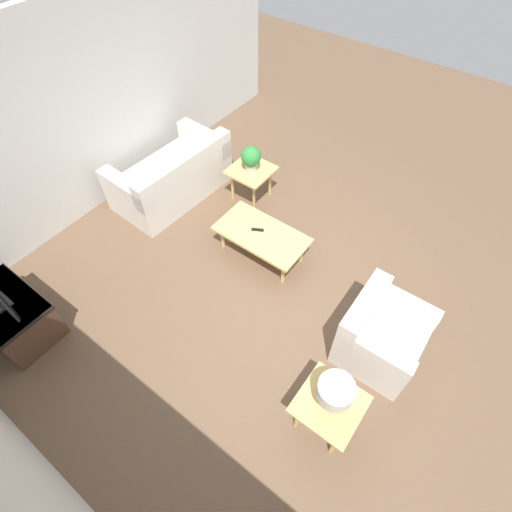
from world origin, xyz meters
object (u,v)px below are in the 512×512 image
at_px(coffee_table, 262,235).
at_px(side_table_plant, 251,173).
at_px(side_table_lamp, 329,406).
at_px(tv_stand_chest, 13,315).
at_px(armchair, 379,335).
at_px(potted_plant, 251,158).
at_px(table_lamp, 335,392).
at_px(sofa, 173,178).

distance_m(coffee_table, side_table_plant, 1.15).
height_order(side_table_plant, side_table_lamp, same).
bearing_deg(tv_stand_chest, armchair, -146.99).
distance_m(side_table_lamp, potted_plant, 3.43).
bearing_deg(tv_stand_chest, side_table_plant, -102.61).
height_order(armchair, side_table_lamp, armchair).
distance_m(coffee_table, side_table_lamp, 2.28).
xyz_separation_m(potted_plant, table_lamp, (-2.59, 2.22, 0.09)).
height_order(armchair, potted_plant, potted_plant).
relative_size(sofa, armchair, 2.05).
xyz_separation_m(tv_stand_chest, potted_plant, (-0.76, -3.42, 0.43)).
bearing_deg(sofa, side_table_plant, 126.53).
xyz_separation_m(armchair, tv_stand_chest, (3.40, 2.21, -0.03)).
relative_size(armchair, potted_plant, 2.31).
xyz_separation_m(sofa, side_table_plant, (-0.97, -0.65, 0.13)).
height_order(side_table_plant, tv_stand_chest, tv_stand_chest).
height_order(sofa, table_lamp, table_lamp).
height_order(sofa, side_table_lamp, sofa).
height_order(coffee_table, table_lamp, table_lamp).
bearing_deg(armchair, tv_stand_chest, 122.23).
distance_m(armchair, coffee_table, 1.88).
height_order(armchair, tv_stand_chest, armchair).
distance_m(side_table_lamp, tv_stand_chest, 3.57).
relative_size(armchair, coffee_table, 0.72).
bearing_deg(armchair, side_table_plant, 64.67).
bearing_deg(side_table_plant, sofa, 33.92).
bearing_deg(table_lamp, coffee_table, -37.92).
height_order(side_table_plant, potted_plant, potted_plant).
bearing_deg(tv_stand_chest, side_table_lamp, -160.46).
bearing_deg(coffee_table, table_lamp, 142.08).
bearing_deg(side_table_plant, side_table_lamp, 139.38).
distance_m(side_table_plant, potted_plant, 0.28).
height_order(side_table_lamp, tv_stand_chest, tv_stand_chest).
bearing_deg(tv_stand_chest, table_lamp, -160.46).
distance_m(sofa, coffee_table, 1.77).
xyz_separation_m(side_table_lamp, potted_plant, (2.59, -2.22, 0.28)).
relative_size(side_table_plant, tv_stand_chest, 0.61).
distance_m(armchair, table_lamp, 1.13).
xyz_separation_m(sofa, potted_plant, (-0.97, -0.65, 0.40)).
bearing_deg(potted_plant, coffee_table, 133.98).
relative_size(armchair, side_table_plant, 1.46).
height_order(tv_stand_chest, table_lamp, table_lamp).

